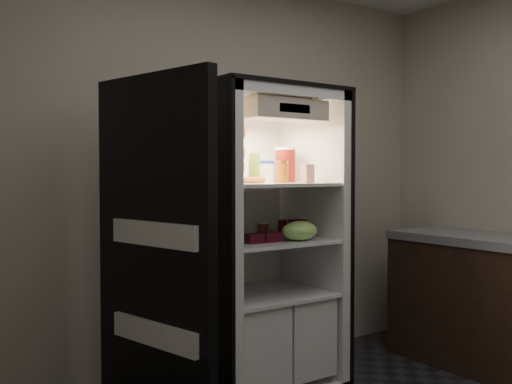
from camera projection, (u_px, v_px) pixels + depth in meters
room_shell at (446, 110)px, 2.41m from camera, size 3.60×3.60×3.60m
refrigerator at (258, 262)px, 3.58m from camera, size 0.90×0.72×1.88m
fridge_door at (154, 259)px, 2.88m from camera, size 0.26×0.86×1.85m
tabby_cat at (230, 158)px, 3.40m from camera, size 0.34×0.40×0.41m
parmesan_shaker at (254, 168)px, 3.54m from camera, size 0.07×0.07×0.18m
mayo_tub at (266, 172)px, 3.66m from camera, size 0.10×0.10×0.14m
salsa_jar at (282, 172)px, 3.52m from camera, size 0.08×0.08×0.14m
pepper_jar at (285, 165)px, 3.70m from camera, size 0.13×0.13×0.23m
cream_carton at (307, 174)px, 3.53m from camera, size 0.07×0.07×0.11m
soda_can_a at (283, 227)px, 3.71m from camera, size 0.06×0.06×0.11m
soda_can_b at (293, 228)px, 3.67m from camera, size 0.06×0.06×0.12m
soda_can_c at (302, 228)px, 3.61m from camera, size 0.07×0.07×0.13m
condiment_jar at (263, 230)px, 3.63m from camera, size 0.07×0.07×0.10m
grape_bag at (300, 231)px, 3.46m from camera, size 0.24×0.17×0.12m
berry_box_left at (252, 239)px, 3.34m from camera, size 0.11×0.11×0.05m
berry_box_right at (269, 237)px, 3.41m from camera, size 0.12×0.12×0.06m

